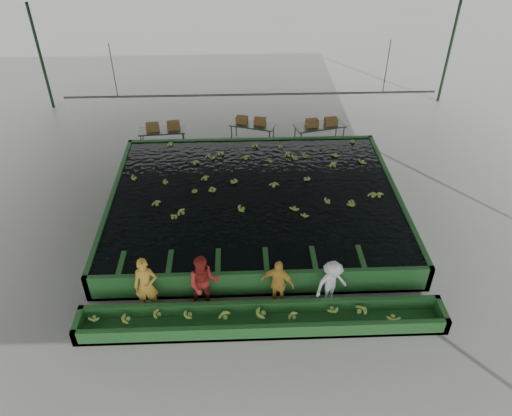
{
  "coord_description": "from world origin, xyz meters",
  "views": [
    {
      "loc": [
        -0.52,
        -12.65,
        10.73
      ],
      "look_at": [
        0.0,
        0.5,
        1.0
      ],
      "focal_mm": 35.0,
      "sensor_mm": 36.0,
      "label": 1
    }
  ],
  "objects_px": {
    "worker_a": "(146,285)",
    "packing_table_mid": "(252,133)",
    "box_stack_left": "(163,129)",
    "box_stack_mid": "(251,123)",
    "worker_c": "(278,284)",
    "sorting_trough": "(262,320)",
    "box_stack_right": "(321,125)",
    "packing_table_right": "(319,135)",
    "flotation_tank": "(255,204)",
    "worker_d": "(332,283)",
    "worker_b": "(204,283)",
    "packing_table_left": "(163,139)"
  },
  "relations": [
    {
      "from": "worker_b",
      "to": "box_stack_right",
      "type": "distance_m",
      "value": 10.22
    },
    {
      "from": "flotation_tank",
      "to": "box_stack_right",
      "type": "distance_m",
      "value": 5.72
    },
    {
      "from": "worker_a",
      "to": "packing_table_mid",
      "type": "xyz_separation_m",
      "value": [
        3.25,
        9.58,
        -0.46
      ]
    },
    {
      "from": "box_stack_right",
      "to": "worker_d",
      "type": "bearing_deg",
      "value": -96.4
    },
    {
      "from": "packing_table_left",
      "to": "packing_table_right",
      "type": "bearing_deg",
      "value": 0.1
    },
    {
      "from": "worker_d",
      "to": "packing_table_right",
      "type": "height_order",
      "value": "worker_d"
    },
    {
      "from": "worker_a",
      "to": "packing_table_mid",
      "type": "relative_size",
      "value": 0.93
    },
    {
      "from": "worker_d",
      "to": "packing_table_mid",
      "type": "xyz_separation_m",
      "value": [
        -1.89,
        9.58,
        -0.33
      ]
    },
    {
      "from": "sorting_trough",
      "to": "box_stack_left",
      "type": "height_order",
      "value": "box_stack_left"
    },
    {
      "from": "worker_a",
      "to": "box_stack_left",
      "type": "height_order",
      "value": "worker_a"
    },
    {
      "from": "worker_b",
      "to": "packing_table_mid",
      "type": "xyz_separation_m",
      "value": [
        1.66,
        9.58,
        -0.47
      ]
    },
    {
      "from": "worker_a",
      "to": "worker_d",
      "type": "height_order",
      "value": "worker_a"
    },
    {
      "from": "worker_b",
      "to": "box_stack_right",
      "type": "xyz_separation_m",
      "value": [
        4.58,
        9.13,
        0.07
      ]
    },
    {
      "from": "sorting_trough",
      "to": "packing_table_right",
      "type": "relative_size",
      "value": 4.66
    },
    {
      "from": "worker_c",
      "to": "packing_table_right",
      "type": "distance_m",
      "value": 9.52
    },
    {
      "from": "worker_c",
      "to": "packing_table_left",
      "type": "xyz_separation_m",
      "value": [
        -4.22,
        9.17,
        -0.37
      ]
    },
    {
      "from": "flotation_tank",
      "to": "packing_table_left",
      "type": "bearing_deg",
      "value": 127.62
    },
    {
      "from": "packing_table_left",
      "to": "box_stack_right",
      "type": "xyz_separation_m",
      "value": [
        6.76,
        -0.04,
        0.54
      ]
    },
    {
      "from": "flotation_tank",
      "to": "worker_b",
      "type": "height_order",
      "value": "worker_b"
    },
    {
      "from": "box_stack_left",
      "to": "box_stack_mid",
      "type": "height_order",
      "value": "box_stack_left"
    },
    {
      "from": "worker_a",
      "to": "packing_table_left",
      "type": "bearing_deg",
      "value": 90.8
    },
    {
      "from": "worker_c",
      "to": "box_stack_right",
      "type": "height_order",
      "value": "worker_c"
    },
    {
      "from": "sorting_trough",
      "to": "packing_table_mid",
      "type": "relative_size",
      "value": 5.25
    },
    {
      "from": "worker_c",
      "to": "packing_table_left",
      "type": "distance_m",
      "value": 10.1
    },
    {
      "from": "sorting_trough",
      "to": "packing_table_right",
      "type": "height_order",
      "value": "packing_table_right"
    },
    {
      "from": "packing_table_mid",
      "to": "worker_a",
      "type": "bearing_deg",
      "value": -108.72
    },
    {
      "from": "packing_table_right",
      "to": "flotation_tank",
      "type": "bearing_deg",
      "value": -121.15
    },
    {
      "from": "worker_b",
      "to": "packing_table_left",
      "type": "relative_size",
      "value": 0.94
    },
    {
      "from": "box_stack_left",
      "to": "box_stack_mid",
      "type": "bearing_deg",
      "value": 6.58
    },
    {
      "from": "worker_d",
      "to": "packing_table_left",
      "type": "height_order",
      "value": "worker_d"
    },
    {
      "from": "packing_table_right",
      "to": "box_stack_right",
      "type": "distance_m",
      "value": 0.5
    },
    {
      "from": "box_stack_right",
      "to": "worker_b",
      "type": "bearing_deg",
      "value": -116.64
    },
    {
      "from": "flotation_tank",
      "to": "worker_d",
      "type": "distance_m",
      "value": 4.75
    },
    {
      "from": "packing_table_mid",
      "to": "worker_c",
      "type": "bearing_deg",
      "value": -87.73
    },
    {
      "from": "packing_table_mid",
      "to": "box_stack_right",
      "type": "height_order",
      "value": "box_stack_right"
    },
    {
      "from": "sorting_trough",
      "to": "packing_table_mid",
      "type": "xyz_separation_m",
      "value": [
        0.09,
        10.38,
        0.18
      ]
    },
    {
      "from": "sorting_trough",
      "to": "worker_c",
      "type": "relative_size",
      "value": 6.17
    },
    {
      "from": "flotation_tank",
      "to": "worker_b",
      "type": "xyz_separation_m",
      "value": [
        -1.57,
        -4.3,
        0.45
      ]
    },
    {
      "from": "worker_c",
      "to": "packing_table_left",
      "type": "height_order",
      "value": "worker_c"
    },
    {
      "from": "worker_a",
      "to": "packing_table_left",
      "type": "relative_size",
      "value": 0.92
    },
    {
      "from": "worker_a",
      "to": "packing_table_mid",
      "type": "height_order",
      "value": "worker_a"
    },
    {
      "from": "box_stack_right",
      "to": "packing_table_left",
      "type": "bearing_deg",
      "value": 179.68
    },
    {
      "from": "packing_table_right",
      "to": "box_stack_mid",
      "type": "bearing_deg",
      "value": 171.07
    },
    {
      "from": "worker_a",
      "to": "worker_b",
      "type": "bearing_deg",
      "value": -2.93
    },
    {
      "from": "worker_c",
      "to": "flotation_tank",
      "type": "bearing_deg",
      "value": 117.71
    },
    {
      "from": "worker_d",
      "to": "packing_table_mid",
      "type": "relative_size",
      "value": 0.8
    },
    {
      "from": "worker_c",
      "to": "box_stack_mid",
      "type": "bearing_deg",
      "value": 114.08
    },
    {
      "from": "worker_a",
      "to": "packing_table_right",
      "type": "height_order",
      "value": "worker_a"
    },
    {
      "from": "box_stack_left",
      "to": "packing_table_left",
      "type": "bearing_deg",
      "value": -146.55
    },
    {
      "from": "sorting_trough",
      "to": "box_stack_right",
      "type": "distance_m",
      "value": 10.4
    }
  ]
}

